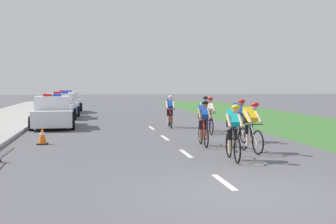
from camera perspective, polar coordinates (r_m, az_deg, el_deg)
name	(u,v)px	position (r m, az deg, el deg)	size (l,w,h in m)	color
ground_plane	(241,194)	(8.84, 8.99, -10.07)	(160.00, 160.00, 0.00)	#56565B
kerb_edge	(28,127)	(22.45, -17.00, -1.75)	(0.16, 60.00, 0.13)	#9E9E99
grass_verge	(302,124)	(24.67, 16.27, -1.42)	(7.00, 60.00, 0.01)	#3D7033
lane_markings_centre	(186,153)	(13.69, 2.23, -5.16)	(0.14, 17.60, 0.01)	white
cyclist_lead	(233,131)	(12.51, 8.09, -2.40)	(0.44, 1.72, 1.56)	black
cyclist_second	(251,126)	(14.04, 10.22, -1.78)	(0.45, 1.72, 1.56)	black
cyclist_third	(204,122)	(15.30, 4.42, -1.30)	(0.43, 1.72, 1.56)	black
cyclist_fourth	(239,120)	(16.66, 8.78, -0.94)	(0.43, 1.72, 1.56)	black
cyclist_fifth	(209,115)	(19.07, 5.07, -0.35)	(0.42, 1.72, 1.56)	black
cyclist_sixth	(205,113)	(20.35, 4.56, -0.10)	(0.45, 1.72, 1.56)	black
cyclist_seventh	(170,111)	(21.73, 0.26, 0.14)	(0.44, 1.72, 1.56)	black
police_car_nearest	(53,113)	(22.43, -14.11, -0.13)	(2.19, 4.49, 1.59)	silver
police_car_second	(61,107)	(28.42, -13.11, 0.64)	(2.15, 4.48, 1.59)	silver
police_car_third	(66,103)	(33.71, -12.53, 1.09)	(2.23, 4.51, 1.59)	white
traffic_cone_near	(42,135)	(16.26, -15.31, -2.81)	(0.36, 0.36, 0.64)	black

